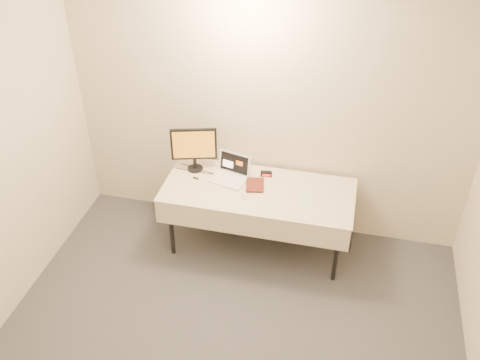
% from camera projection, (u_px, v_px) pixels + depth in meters
% --- Properties ---
extents(back_wall, '(4.00, 0.10, 2.70)m').
position_uv_depth(back_wall, '(269.00, 112.00, 5.19)').
color(back_wall, beige).
rests_on(back_wall, ground).
extents(table, '(1.86, 0.81, 0.74)m').
position_uv_depth(table, '(258.00, 195.00, 5.22)').
color(table, black).
rests_on(table, ground).
extents(laptop, '(0.40, 0.35, 0.24)m').
position_uv_depth(laptop, '(231.00, 173.00, 5.31)').
color(laptop, white).
rests_on(laptop, table).
extents(monitor, '(0.45, 0.20, 0.47)m').
position_uv_depth(monitor, '(194.00, 146.00, 5.31)').
color(monitor, black).
rests_on(monitor, table).
extents(book, '(0.17, 0.05, 0.23)m').
position_uv_depth(book, '(246.00, 176.00, 5.16)').
color(book, maroon).
rests_on(book, table).
extents(alarm_clock, '(0.12, 0.06, 0.05)m').
position_uv_depth(alarm_clock, '(266.00, 174.00, 5.36)').
color(alarm_clock, black).
rests_on(alarm_clock, table).
extents(clicker, '(0.08, 0.10, 0.02)m').
position_uv_depth(clicker, '(245.00, 196.00, 5.08)').
color(clicker, silver).
rests_on(clicker, table).
extents(paper_form, '(0.16, 0.27, 0.00)m').
position_uv_depth(paper_form, '(307.00, 200.00, 5.05)').
color(paper_form, '#AFD5A9').
rests_on(paper_form, table).
extents(usb_dongle, '(0.06, 0.03, 0.01)m').
position_uv_depth(usb_dongle, '(196.00, 178.00, 5.33)').
color(usb_dongle, black).
rests_on(usb_dongle, table).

